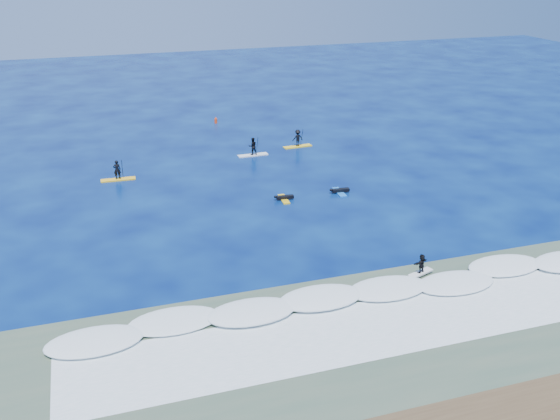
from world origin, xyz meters
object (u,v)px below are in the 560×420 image
object	(u,v)px
prone_paddler_far	(339,191)
prone_paddler_near	(284,198)
sup_paddler_center	(253,148)
sup_paddler_left	(117,173)
marker_buoy	(216,120)
wave_surfer	(421,265)
sup_paddler_right	(298,139)

from	to	relation	value
prone_paddler_far	prone_paddler_near	bearing A→B (deg)	93.37
sup_paddler_center	prone_paddler_far	xyz separation A→B (m)	(3.94, -11.26, -0.59)
sup_paddler_left	sup_paddler_center	bearing A→B (deg)	14.94
sup_paddler_left	marker_buoy	xyz separation A→B (m)	(11.68, 15.16, -0.28)
sup_paddler_left	wave_surfer	size ratio (longest dim) A/B	1.59
sup_paddler_center	marker_buoy	world-z (taller)	sup_paddler_center
sup_paddler_left	prone_paddler_far	bearing A→B (deg)	-25.15
sup_paddler_center	prone_paddler_far	bearing A→B (deg)	-72.19
sup_paddler_center	wave_surfer	xyz separation A→B (m)	(3.22, -25.17, -0.01)
sup_paddler_center	sup_paddler_right	distance (m)	5.02
sup_paddler_right	marker_buoy	distance (m)	12.37
prone_paddler_near	wave_surfer	xyz separation A→B (m)	(3.90, -13.87, 0.59)
sup_paddler_right	prone_paddler_far	xyz separation A→B (m)	(-0.92, -12.53, -0.62)
prone_paddler_far	marker_buoy	size ratio (longest dim) A/B	2.69
sup_paddler_center	prone_paddler_near	world-z (taller)	sup_paddler_center
sup_paddler_left	sup_paddler_center	distance (m)	12.79
sup_paddler_right	prone_paddler_near	bearing A→B (deg)	-117.87
wave_surfer	marker_buoy	bearing A→B (deg)	76.64
sup_paddler_left	wave_surfer	world-z (taller)	sup_paddler_left
wave_surfer	marker_buoy	xyz separation A→B (m)	(-4.00, 37.45, -0.40)
marker_buoy	wave_surfer	bearing A→B (deg)	-83.91
sup_paddler_left	prone_paddler_near	xyz separation A→B (m)	(11.77, -8.41, -0.48)
sup_paddler_left	wave_surfer	distance (m)	27.25
prone_paddler_far	wave_surfer	bearing A→B (deg)	179.93
sup_paddler_left	marker_buoy	world-z (taller)	sup_paddler_left
prone_paddler_near	wave_surfer	size ratio (longest dim) A/B	1.10
sup_paddler_left	sup_paddler_right	bearing A→B (deg)	15.40
prone_paddler_far	marker_buoy	distance (m)	24.01
marker_buoy	sup_paddler_center	bearing A→B (deg)	-86.38
prone_paddler_far	wave_surfer	size ratio (longest dim) A/B	1.15
prone_paddler_near	prone_paddler_far	size ratio (longest dim) A/B	0.95
sup_paddler_left	prone_paddler_far	distance (m)	18.42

